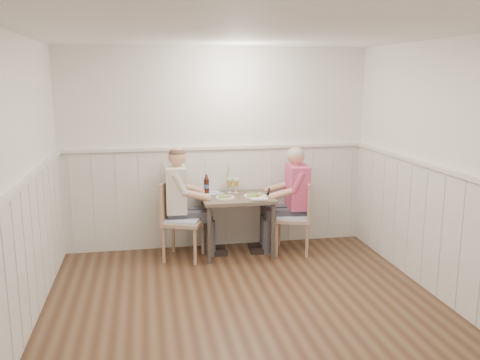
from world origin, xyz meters
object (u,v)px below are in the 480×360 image
(dining_table, at_px, (237,204))
(chair_left, at_px, (178,217))
(beer_bottle, at_px, (206,185))
(grass_vase, at_px, (227,178))
(diner_cream, at_px, (180,210))
(chair_right, at_px, (298,214))
(man_in_pink, at_px, (294,207))

(dining_table, relative_size, chair_left, 0.91)
(beer_bottle, bearing_deg, dining_table, -32.45)
(dining_table, xyz_separation_m, grass_vase, (-0.08, 0.31, 0.28))
(beer_bottle, bearing_deg, diner_cream, -154.89)
(beer_bottle, bearing_deg, chair_right, -16.10)
(diner_cream, bearing_deg, grass_vase, 21.52)
(grass_vase, bearing_deg, chair_left, -152.66)
(chair_right, bearing_deg, man_in_pink, 105.04)
(man_in_pink, xyz_separation_m, beer_bottle, (-1.10, 0.23, 0.28))
(chair_right, xyz_separation_m, diner_cream, (-1.49, 0.16, 0.09))
(chair_left, bearing_deg, dining_table, 2.50)
(dining_table, height_order, chair_right, chair_right)
(man_in_pink, relative_size, diner_cream, 0.98)
(beer_bottle, bearing_deg, chair_left, -145.97)
(chair_left, relative_size, grass_vase, 2.52)
(diner_cream, height_order, beer_bottle, diner_cream)
(dining_table, distance_m, grass_vase, 0.42)
(man_in_pink, bearing_deg, dining_table, 179.67)
(chair_right, bearing_deg, grass_vase, 154.32)
(chair_left, distance_m, grass_vase, 0.84)
(dining_table, distance_m, chair_left, 0.75)
(dining_table, height_order, diner_cream, diner_cream)
(dining_table, bearing_deg, diner_cream, 175.40)
(chair_left, xyz_separation_m, grass_vase, (0.66, 0.34, 0.40))
(dining_table, relative_size, diner_cream, 0.63)
(diner_cream, height_order, grass_vase, diner_cream)
(dining_table, distance_m, chair_right, 0.79)
(man_in_pink, height_order, diner_cream, diner_cream)
(diner_cream, relative_size, grass_vase, 3.64)
(diner_cream, relative_size, beer_bottle, 5.60)
(dining_table, distance_m, diner_cream, 0.72)
(beer_bottle, bearing_deg, man_in_pink, -11.90)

